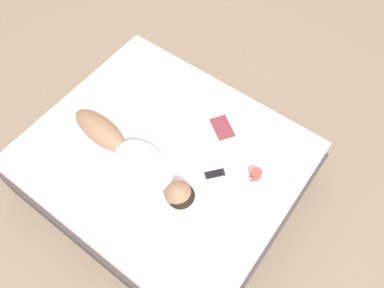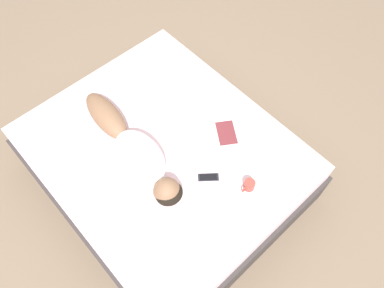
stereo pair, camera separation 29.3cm
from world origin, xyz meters
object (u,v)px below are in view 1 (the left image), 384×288
object	(u,v)px
coffee_mug	(256,174)
cell_phone	(215,174)
person	(137,160)
open_magazine	(234,124)

from	to	relation	value
coffee_mug	cell_phone	world-z (taller)	coffee_mug
person	cell_phone	distance (m)	0.60
person	cell_phone	xyz separation A→B (m)	(-0.29, 0.51, -0.10)
person	cell_phone	world-z (taller)	person
person	open_magazine	bearing A→B (deg)	158.32
person	coffee_mug	size ratio (longest dim) A/B	10.39
open_magazine	coffee_mug	xyz separation A→B (m)	(0.31, 0.39, 0.04)
open_magazine	cell_phone	bearing A→B (deg)	48.92
person	coffee_mug	distance (m)	0.90
open_magazine	cell_phone	distance (m)	0.49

